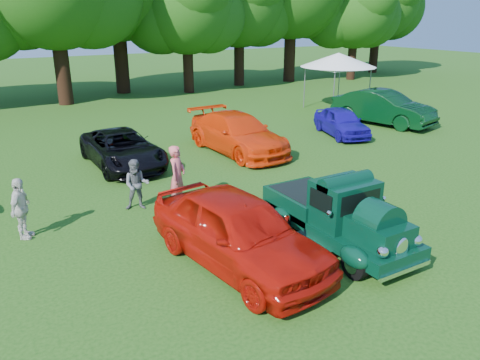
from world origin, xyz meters
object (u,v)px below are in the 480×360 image
spectator_grey (137,185)px  canopy_tent (338,60)px  hero_pickup (337,216)px  spectator_white (21,209)px  back_car_orange (238,133)px  back_car_green (383,107)px  back_car_black (122,149)px  red_convertible (238,231)px  back_car_blue (341,122)px  spectator_pink (177,176)px

spectator_grey → canopy_tent: canopy_tent is taller
hero_pickup → spectator_white: hero_pickup is taller
back_car_orange → canopy_tent: size_ratio=1.20×
hero_pickup → canopy_tent: (11.75, 13.30, 2.10)m
back_car_green → canopy_tent: canopy_tent is taller
back_car_black → spectator_grey: bearing=-102.6°
red_convertible → back_car_blue: 12.90m
red_convertible → back_car_orange: 9.19m
back_car_black → back_car_orange: (4.63, -0.54, 0.12)m
back_car_orange → canopy_tent: bearing=24.4°
back_car_orange → canopy_tent: 11.12m
back_car_orange → spectator_pink: 6.01m
red_convertible → spectator_pink: (0.23, 3.87, 0.08)m
hero_pickup → red_convertible: (-2.59, 0.33, 0.10)m
spectator_pink → back_car_green: bearing=-23.6°
back_car_green → hero_pickup: bearing=-155.0°
back_car_green → spectator_grey: bearing=-177.2°
red_convertible → spectator_white: size_ratio=3.08×
hero_pickup → spectator_grey: (-3.47, 4.57, 0.01)m
canopy_tent → back_car_green: bearing=-98.9°
back_car_black → back_car_orange: bearing=-7.3°
red_convertible → back_car_orange: red_convertible is taller
back_car_black → back_car_blue: size_ratio=1.26×
back_car_orange → back_car_blue: bearing=-3.3°
back_car_black → spectator_pink: spectator_pink is taller
red_convertible → back_car_green: 16.16m
spectator_grey → back_car_orange: bearing=55.9°
back_car_orange → spectator_white: (-8.61, -4.05, 0.02)m
hero_pickup → back_car_orange: (2.04, 8.27, 0.04)m
spectator_pink → canopy_tent: bearing=-10.3°
hero_pickup → back_car_blue: 11.21m
red_convertible → back_car_black: 8.48m
back_car_black → spectator_white: 6.08m
spectator_white → canopy_tent: bearing=-34.5°
hero_pickup → back_car_orange: size_ratio=0.81×
back_car_green → spectator_white: 18.26m
spectator_white → canopy_tent: (18.31, 9.08, 2.04)m
back_car_orange → back_car_green: back_car_green is taller
back_car_green → back_car_orange: bearing=170.4°
back_car_blue → canopy_tent: (4.14, 5.06, 2.20)m
hero_pickup → spectator_pink: bearing=119.4°
back_car_blue → back_car_green: (3.46, 0.73, 0.22)m
back_car_black → back_car_orange: 4.66m
spectator_grey → back_car_green: bearing=38.9°
red_convertible → canopy_tent: size_ratio=1.10×
back_car_green → spectator_white: (-17.63, -4.74, -0.06)m
red_convertible → spectator_pink: spectator_pink is taller
back_car_orange → spectator_white: spectator_white is taller
back_car_orange → back_car_green: bearing=1.5°
back_car_green → red_convertible: bearing=-161.7°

